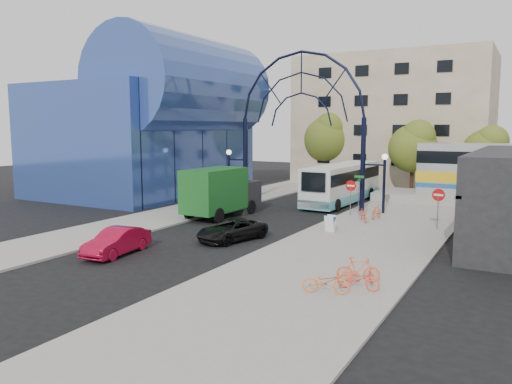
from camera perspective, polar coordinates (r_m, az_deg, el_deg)
The scene contains 22 objects.
ground at distance 27.59m, azimuth -7.11°, elevation -5.84°, with size 120.00×120.00×0.00m, color black.
sidewalk_east at distance 27.51m, azimuth 11.67°, elevation -5.85°, with size 8.00×56.00×0.12m, color gray.
plaza_west at distance 36.14m, azimuth -9.77°, elevation -2.63°, with size 5.00×50.00×0.12m, color gray.
gateway_arch at distance 39.07m, azimuth 5.18°, elevation 10.70°, with size 13.64×0.44×12.10m.
stop_sign at distance 35.65m, azimuth 10.78°, elevation 0.35°, with size 0.80×0.07×2.50m.
do_not_enter_sign at distance 32.25m, azimuth 20.12°, elevation -0.75°, with size 0.76×0.07×2.48m.
street_name_sign at distance 36.08m, azimuth 11.69°, elevation 0.63°, with size 0.70×0.70×2.80m.
sandwich_board at distance 29.97m, azimuth 8.48°, elevation -3.36°, with size 0.55×0.61×0.99m.
transit_hall at distance 48.15m, azimuth -11.35°, elevation 7.75°, with size 16.50×18.00×14.50m.
apartment_block at distance 58.25m, azimuth 15.56°, elevation 7.84°, with size 20.00×12.10×14.00m.
tree_north_a at distance 48.54m, azimuth 17.63°, elevation 5.07°, with size 4.48×4.48×7.00m.
tree_north_b at distance 55.21m, azimuth 8.26°, elevation 6.27°, with size 5.12×5.12×8.00m.
tree_north_c at distance 49.68m, azimuth 24.90°, elevation 4.40°, with size 4.16×4.16×6.50m.
city_bus at distance 42.24m, azimuth 9.85°, elevation 1.04°, with size 3.04×11.83×3.23m.
green_truck at distance 35.34m, azimuth -3.92°, elevation -0.03°, with size 2.82×6.94×3.47m.
black_suv at distance 28.00m, azimuth -2.78°, elevation -4.34°, with size 1.99×4.31×1.20m, color black.
red_sedan at distance 25.83m, azimuth -15.62°, elevation -5.47°, with size 1.40×4.01×1.32m, color #A30A29.
bike_near_a at distance 33.72m, azimuth 12.17°, elevation -2.52°, with size 0.61×1.75×0.92m, color #D8532B.
bike_near_b at distance 34.78m, azimuth 13.60°, elevation -2.23°, with size 0.45×1.59×0.96m, color orange.
bike_far_a at distance 19.76m, azimuth 11.68°, elevation -9.68°, with size 0.56×1.62×0.85m, color #FF4133.
bike_far_b at distance 20.59m, azimuth 11.58°, elevation -8.69°, with size 0.49×1.74×1.05m, color #FB6032.
bike_far_c at distance 19.10m, azimuth 7.95°, elevation -10.10°, with size 0.61×1.74×0.92m, color orange.
Camera 1 is at (16.02, -21.56, 6.31)m, focal length 35.00 mm.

